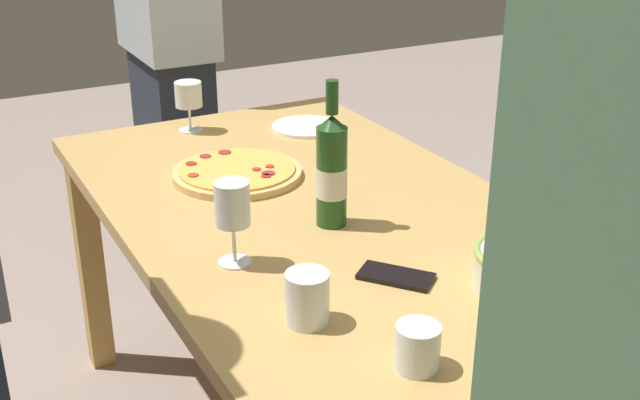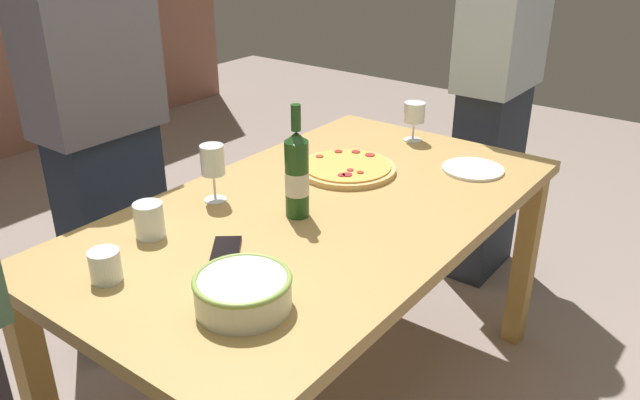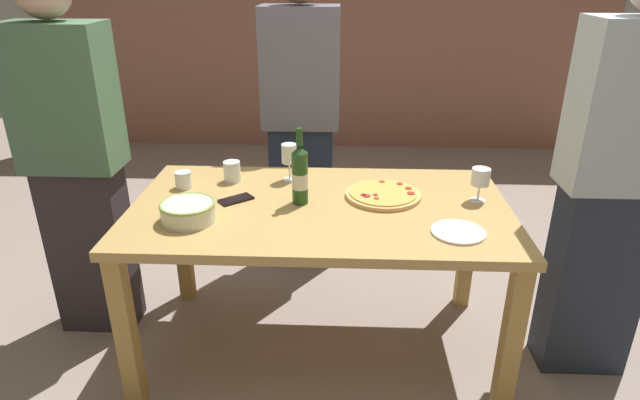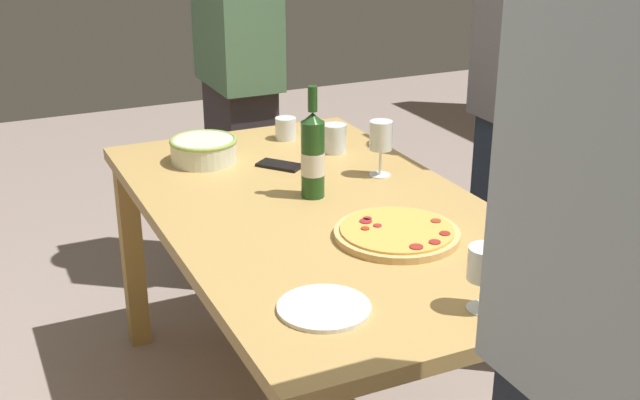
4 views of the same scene
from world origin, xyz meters
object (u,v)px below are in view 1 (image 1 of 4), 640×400
object	(u,v)px
serving_bowl	(531,267)
wine_bottle	(332,170)
side_plate	(306,127)
wine_glass_by_bottle	(188,96)
cell_phone	(396,276)
person_host	(168,43)
dining_table	(320,244)
wine_glass_near_pizza	(232,206)
cup_ceramic	(418,347)
cup_amber	(307,298)
pizza	(237,173)

from	to	relation	value
serving_bowl	wine_bottle	bearing A→B (deg)	24.34
wine_bottle	side_plate	xyz separation A→B (m)	(0.62, -0.26, -0.12)
wine_bottle	wine_glass_by_bottle	world-z (taller)	wine_bottle
wine_bottle	cell_phone	world-z (taller)	wine_bottle
wine_glass_by_bottle	side_plate	xyz separation A→B (m)	(-0.14, -0.31, -0.10)
person_host	dining_table	bearing A→B (deg)	0.00
dining_table	wine_glass_near_pizza	size ratio (longest dim) A/B	9.07
wine_glass_by_bottle	side_plate	world-z (taller)	wine_glass_by_bottle
side_plate	wine_glass_near_pizza	bearing A→B (deg)	143.09
wine_glass_near_pizza	side_plate	xyz separation A→B (m)	(0.69, -0.52, -0.12)
cup_ceramic	person_host	xyz separation A→B (m)	(1.81, -0.20, 0.11)
dining_table	side_plate	size ratio (longest dim) A/B	7.77
serving_bowl	wine_glass_near_pizza	distance (m)	0.59
side_plate	cup_ceramic	bearing A→B (deg)	161.04
cup_amber	serving_bowl	bearing A→B (deg)	-102.10
wine_bottle	wine_glass_near_pizza	world-z (taller)	wine_bottle
wine_bottle	person_host	distance (m)	1.27
wine_glass_near_pizza	side_plate	bearing A→B (deg)	-36.91
wine_bottle	dining_table	bearing A→B (deg)	-11.19
dining_table	person_host	size ratio (longest dim) A/B	0.91
dining_table	wine_bottle	distance (m)	0.24
cup_amber	person_host	bearing A→B (deg)	-10.27
dining_table	serving_bowl	xyz separation A→B (m)	(-0.51, -0.18, 0.14)
side_plate	person_host	distance (m)	0.69
pizza	wine_glass_by_bottle	world-z (taller)	wine_glass_by_bottle
pizza	cup_amber	distance (m)	0.71
serving_bowl	wine_glass_near_pizza	xyz separation A→B (m)	(0.36, 0.46, 0.08)
serving_bowl	wine_bottle	world-z (taller)	wine_bottle
cell_phone	person_host	distance (m)	1.55
pizza	cell_phone	distance (m)	0.64
wine_glass_by_bottle	wine_glass_near_pizza	bearing A→B (deg)	166.05
serving_bowl	dining_table	bearing A→B (deg)	19.04
serving_bowl	cup_ceramic	distance (m)	0.36
side_plate	person_host	bearing A→B (deg)	17.31
wine_glass_by_bottle	cup_ceramic	size ratio (longest dim) A/B	1.90
side_plate	cell_phone	bearing A→B (deg)	163.43
pizza	serving_bowl	distance (m)	0.83
cell_phone	person_host	xyz separation A→B (m)	(1.55, -0.07, 0.14)
pizza	wine_bottle	world-z (taller)	wine_bottle
wine_bottle	person_host	bearing A→B (deg)	-2.53
wine_glass_near_pizza	person_host	size ratio (longest dim) A/B	0.10
pizza	wine_glass_near_pizza	world-z (taller)	wine_glass_near_pizza
pizza	serving_bowl	size ratio (longest dim) A/B	1.50
pizza	cell_phone	bearing A→B (deg)	-174.09
wine_bottle	cup_amber	world-z (taller)	wine_bottle
wine_glass_by_bottle	cell_phone	size ratio (longest dim) A/B	1.03
dining_table	cup_ceramic	xyz separation A→B (m)	(-0.63, 0.16, 0.13)
serving_bowl	cell_phone	bearing A→B (deg)	53.77
cup_ceramic	cell_phone	xyz separation A→B (m)	(0.26, -0.13, -0.03)
cup_ceramic	cell_phone	size ratio (longest dim) A/B	0.54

